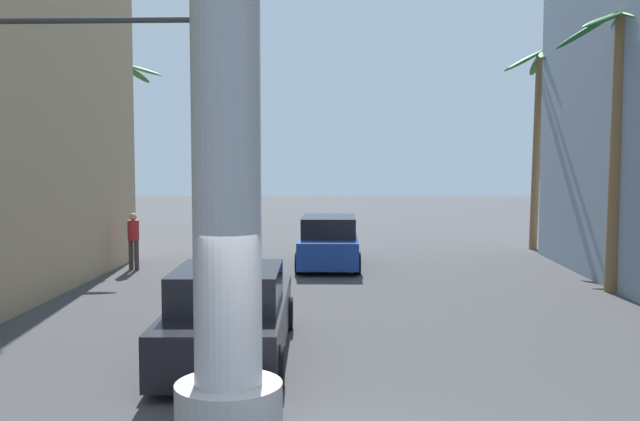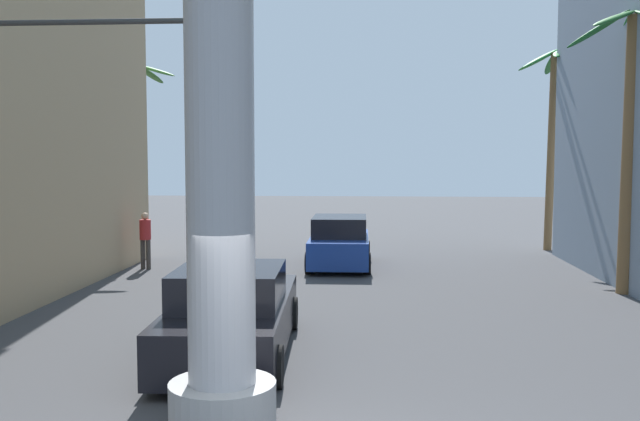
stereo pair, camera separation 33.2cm
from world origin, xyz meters
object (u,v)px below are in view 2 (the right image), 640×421
(pedestrian_far_left, at_px, (145,236))
(palm_tree_mid_right, at_px, (631,125))
(neon_sign_pole, at_px, (219,6))
(palm_tree_far_right, at_px, (555,111))
(car_lead, at_px, (232,315))
(traffic_light_mast, at_px, (31,112))
(palm_tree_far_left, at_px, (131,139))
(car_far, at_px, (340,243))

(pedestrian_far_left, bearing_deg, palm_tree_mid_right, -12.73)
(neon_sign_pole, xyz_separation_m, palm_tree_far_right, (8.36, 17.97, -0.06))
(car_lead, xyz_separation_m, palm_tree_mid_right, (8.71, 6.19, 3.47))
(neon_sign_pole, distance_m, traffic_light_mast, 5.98)
(palm_tree_far_right, height_order, pedestrian_far_left, palm_tree_far_right)
(traffic_light_mast, xyz_separation_m, car_lead, (3.67, -0.48, -3.48))
(palm_tree_far_left, bearing_deg, traffic_light_mast, -79.13)
(neon_sign_pole, height_order, car_lead, neon_sign_pole)
(neon_sign_pole, distance_m, palm_tree_far_left, 17.65)
(palm_tree_mid_right, bearing_deg, pedestrian_far_left, 167.27)
(neon_sign_pole, bearing_deg, car_lead, 99.23)
(car_far, distance_m, palm_tree_mid_right, 8.97)
(palm_tree_far_left, bearing_deg, neon_sign_pole, -67.96)
(traffic_light_mast, xyz_separation_m, pedestrian_far_left, (-0.77, 8.68, -3.17))
(car_far, xyz_separation_m, palm_tree_mid_right, (7.30, -3.91, 3.44))
(car_lead, distance_m, palm_tree_far_left, 14.46)
(traffic_light_mast, distance_m, palm_tree_far_left, 12.46)
(traffic_light_mast, xyz_separation_m, palm_tree_far_right, (12.62, 13.88, 0.87))
(car_far, xyz_separation_m, palm_tree_far_left, (-7.43, 2.62, 3.29))
(traffic_light_mast, bearing_deg, pedestrian_far_left, 95.06)
(car_lead, bearing_deg, car_far, 82.09)
(pedestrian_far_left, bearing_deg, traffic_light_mast, -84.94)
(traffic_light_mast, height_order, palm_tree_mid_right, palm_tree_mid_right)
(palm_tree_far_right, bearing_deg, car_lead, -121.93)
(car_lead, height_order, palm_tree_far_right, palm_tree_far_right)
(car_far, bearing_deg, palm_tree_mid_right, -28.18)
(palm_tree_mid_right, bearing_deg, car_lead, -144.61)
(palm_tree_far_right, bearing_deg, car_far, -150.57)
(palm_tree_far_right, bearing_deg, palm_tree_far_left, -173.76)
(traffic_light_mast, distance_m, pedestrian_far_left, 9.28)
(car_lead, relative_size, palm_tree_mid_right, 0.74)
(car_far, height_order, pedestrian_far_left, pedestrian_far_left)
(neon_sign_pole, distance_m, car_far, 14.42)
(neon_sign_pole, relative_size, palm_tree_far_right, 1.52)
(palm_tree_far_left, distance_m, palm_tree_far_right, 15.10)
(neon_sign_pole, height_order, car_far, neon_sign_pole)
(neon_sign_pole, relative_size, pedestrian_far_left, 6.42)
(neon_sign_pole, distance_m, palm_tree_far_right, 19.82)
(car_lead, relative_size, palm_tree_far_right, 0.71)
(car_lead, height_order, car_far, same)
(neon_sign_pole, xyz_separation_m, palm_tree_mid_right, (8.12, 9.80, -0.94))
(neon_sign_pole, xyz_separation_m, car_far, (0.82, 13.71, -4.38))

